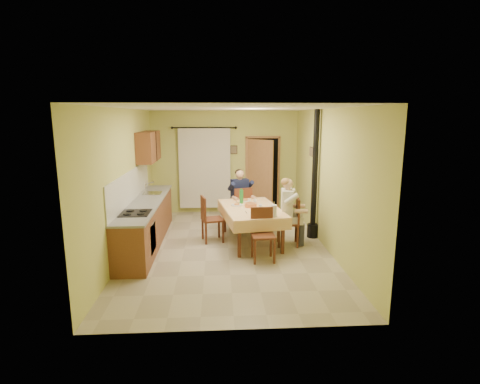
{
  "coord_description": "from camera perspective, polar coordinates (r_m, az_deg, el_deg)",
  "views": [
    {
      "loc": [
        -0.19,
        -7.29,
        2.65
      ],
      "look_at": [
        0.25,
        0.1,
        1.15
      ],
      "focal_mm": 28.0,
      "sensor_mm": 36.0,
      "label": 1
    }
  ],
  "objects": [
    {
      "name": "doorway",
      "position": [
        10.32,
        3.26,
        2.54
      ],
      "size": [
        0.96,
        0.59,
        2.15
      ],
      "color": "black",
      "rests_on": "ground"
    },
    {
      "name": "room_shell",
      "position": [
        7.34,
        -1.91,
        4.95
      ],
      "size": [
        4.04,
        6.04,
        2.82
      ],
      "color": "#C8CB68",
      "rests_on": "ground"
    },
    {
      "name": "curtain",
      "position": [
        10.29,
        -5.39,
        3.67
      ],
      "size": [
        1.7,
        0.07,
        2.22
      ],
      "color": "black",
      "rests_on": "ground"
    },
    {
      "name": "picture_right",
      "position": [
        8.79,
        10.89,
        6.04
      ],
      "size": [
        0.03,
        0.31,
        0.21
      ],
      "primitive_type": "cube",
      "color": "brown",
      "rests_on": "room_shell"
    },
    {
      "name": "chair_near",
      "position": [
        7.06,
        3.51,
        -8.09
      ],
      "size": [
        0.44,
        0.44,
        0.98
      ],
      "rotation": [
        0.0,
        0.0,
        3.19
      ],
      "color": "#552817",
      "rests_on": "ground"
    },
    {
      "name": "chair_left",
      "position": [
        8.11,
        -4.31,
        -5.48
      ],
      "size": [
        0.52,
        0.52,
        0.99
      ],
      "rotation": [
        0.0,
        0.0,
        -1.34
      ],
      "color": "#552817",
      "rests_on": "ground"
    },
    {
      "name": "kitchen_run",
      "position": [
        8.13,
        -14.07,
        -4.36
      ],
      "size": [
        0.64,
        3.64,
        1.56
      ],
      "color": "brown",
      "rests_on": "ground"
    },
    {
      "name": "man_right",
      "position": [
        7.76,
        7.4,
        -1.82
      ],
      "size": [
        0.5,
        0.61,
        1.39
      ],
      "rotation": [
        0.0,
        0.0,
        1.46
      ],
      "color": "beige",
      "rests_on": "chair_right"
    },
    {
      "name": "tableware",
      "position": [
        7.81,
        2.07,
        -2.14
      ],
      "size": [
        0.84,
        1.56,
        0.33
      ],
      "color": "white",
      "rests_on": "dining_table"
    },
    {
      "name": "stove_flue",
      "position": [
        8.32,
        11.21,
        -0.02
      ],
      "size": [
        0.24,
        0.24,
        2.8
      ],
      "color": "black",
      "rests_on": "ground"
    },
    {
      "name": "chair_right",
      "position": [
        7.92,
        7.4,
        -5.97
      ],
      "size": [
        0.48,
        0.48,
        1.0
      ],
      "rotation": [
        0.0,
        0.0,
        1.46
      ],
      "color": "#552817",
      "rests_on": "ground"
    },
    {
      "name": "floor",
      "position": [
        7.76,
        -1.82,
        -8.52
      ],
      "size": [
        4.0,
        6.0,
        0.01
      ],
      "primitive_type": "cube",
      "color": "tan",
      "rests_on": "ground"
    },
    {
      "name": "man_far",
      "position": [
        8.92,
        0.04,
        0.02
      ],
      "size": [
        0.64,
        0.57,
        1.39
      ],
      "rotation": [
        0.0,
        0.0,
        0.32
      ],
      "color": "#141938",
      "rests_on": "chair_far"
    },
    {
      "name": "upper_cabinets",
      "position": [
        9.16,
        -13.74,
        6.76
      ],
      "size": [
        0.35,
        1.4,
        0.7
      ],
      "primitive_type": "cube",
      "color": "brown",
      "rests_on": "room_shell"
    },
    {
      "name": "dining_table",
      "position": [
        8.01,
        1.71,
        -5.02
      ],
      "size": [
        1.42,
        2.06,
        0.76
      ],
      "rotation": [
        0.0,
        0.0,
        0.15
      ],
      "color": "#ECB97B",
      "rests_on": "ground"
    },
    {
      "name": "chair_far",
      "position": [
        9.04,
        0.07,
        -3.65
      ],
      "size": [
        0.56,
        0.56,
        1.0
      ],
      "rotation": [
        0.0,
        0.0,
        0.32
      ],
      "color": "#552817",
      "rests_on": "ground"
    },
    {
      "name": "picture_back",
      "position": [
        10.31,
        -0.95,
        6.46
      ],
      "size": [
        0.19,
        0.03,
        0.23
      ],
      "primitive_type": "cube",
      "color": "black",
      "rests_on": "room_shell"
    }
  ]
}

